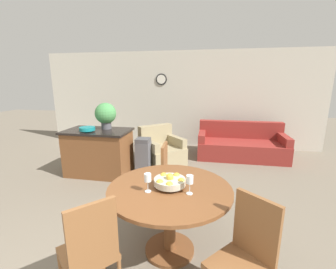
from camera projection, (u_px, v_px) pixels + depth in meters
The scene contains 14 objects.
wall_back at pixel (177, 99), 6.52m from camera, with size 8.00×0.09×2.70m.
dining_table at pixel (170, 202), 2.40m from camera, with size 1.31×1.31×0.78m.
dining_chair_near_left at pixel (90, 249), 1.83m from camera, with size 0.59×0.59×0.99m.
dining_chair_near_right at pixel (246, 253), 1.78m from camera, with size 0.59×0.59×0.99m.
dining_chair_far_side at pixel (172, 175), 3.28m from camera, with size 0.44×0.44×0.99m.
fruit_bowl at pixel (170, 181), 2.34m from camera, with size 0.33×0.33×0.15m.
wine_glass_left at pixel (148, 178), 2.23m from camera, with size 0.07×0.07×0.19m.
wine_glass_right at pixel (190, 180), 2.18m from camera, with size 0.07×0.07×0.19m.
kitchen_island at pixel (99, 152), 4.56m from camera, with size 1.29×0.77×0.92m.
teal_bowl at pixel (87, 129), 4.29m from camera, with size 0.29×0.29×0.09m.
potted_plant at pixel (106, 114), 4.51m from camera, with size 0.42×0.42×0.53m.
trash_bin at pixel (143, 156), 4.63m from camera, with size 0.28×0.28×0.73m.
couch at pixel (241, 146), 5.63m from camera, with size 2.10×1.00×0.86m.
armchair at pixel (161, 151), 5.17m from camera, with size 1.17×1.17×0.86m.
Camera 1 is at (0.98, -1.05, 1.86)m, focal length 24.00 mm.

